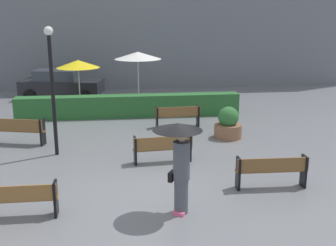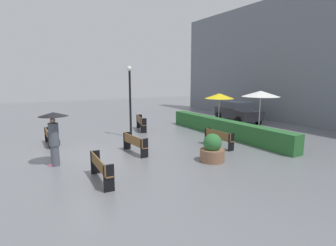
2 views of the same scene
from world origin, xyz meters
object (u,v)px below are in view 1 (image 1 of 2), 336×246
bench_near_left (18,198)px  lamp_post (52,79)px  planter_pot (228,125)px  patio_umbrella_yellow (78,64)px  bench_mid_center (163,147)px  pedestrian_with_umbrella (179,153)px  parked_car (61,84)px  bench_far_left (18,129)px  bench_back_row (178,115)px  patio_umbrella_white (138,56)px  bench_near_right (272,169)px

bench_near_left → lamp_post: (0.25, 4.36, 2.00)m
planter_pot → patio_umbrella_yellow: (-5.73, 5.21, 1.68)m
bench_near_left → bench_mid_center: size_ratio=0.96×
planter_pot → pedestrian_with_umbrella: bearing=-115.0°
bench_mid_center → planter_pot: planter_pot is taller
bench_mid_center → parked_car: bearing=112.3°
bench_near_left → bench_far_left: (-1.22, 5.63, 0.07)m
bench_back_row → parked_car: 8.35m
lamp_post → bench_near_left: bearing=-93.3°
bench_back_row → bench_far_left: bench_far_left is taller
pedestrian_with_umbrella → lamp_post: (-3.33, 4.50, 1.04)m
bench_back_row → bench_far_left: bearing=-164.7°
bench_far_left → planter_pot: size_ratio=1.65×
bench_near_left → lamp_post: size_ratio=0.43×
bench_far_left → patio_umbrella_yellow: bearing=71.5°
bench_mid_center → bench_far_left: 5.38m
bench_near_left → bench_far_left: size_ratio=0.91×
planter_pot → parked_car: bearing=130.6°
lamp_post → bench_mid_center: bearing=-19.3°
patio_umbrella_yellow → parked_car: patio_umbrella_yellow is taller
bench_back_row → pedestrian_with_umbrella: size_ratio=0.86×
lamp_post → patio_umbrella_yellow: size_ratio=1.72×
pedestrian_with_umbrella → patio_umbrella_white: 11.78m
bench_near_left → bench_mid_center: 4.80m
bench_near_left → parked_car: size_ratio=0.39×
bench_back_row → patio_umbrella_white: 4.96m
planter_pot → parked_car: size_ratio=0.26×
bench_near_right → lamp_post: size_ratio=0.46×
bench_near_right → bench_back_row: bearing=103.8°
bench_back_row → planter_pot: 2.33m
planter_pot → bench_mid_center: bearing=-138.5°
bench_near_right → bench_mid_center: 3.45m
planter_pot → bench_near_right: bearing=-90.8°
bench_near_left → pedestrian_with_umbrella: pedestrian_with_umbrella is taller
bench_near_right → patio_umbrella_yellow: size_ratio=0.80×
patio_umbrella_yellow → patio_umbrella_white: bearing=16.8°
lamp_post → patio_umbrella_white: size_ratio=1.54×
bench_far_left → parked_car: 8.04m
bench_near_right → planter_pot: (0.07, 4.63, -0.03)m
lamp_post → parked_car: bearing=95.9°
bench_back_row → patio_umbrella_white: patio_umbrella_white is taller
bench_far_left → parked_car: (0.51, 8.02, 0.26)m
bench_back_row → bench_near_left: (-4.62, -7.23, -0.03)m
bench_near_left → parked_car: (-0.71, 13.65, 0.34)m
bench_far_left → patio_umbrella_yellow: size_ratio=0.81×
bench_back_row → patio_umbrella_yellow: 5.67m
bench_near_right → patio_umbrella_white: bearing=105.1°
bench_mid_center → pedestrian_with_umbrella: 3.46m
patio_umbrella_yellow → parked_car: 3.42m
bench_far_left → planter_pot: planter_pot is taller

